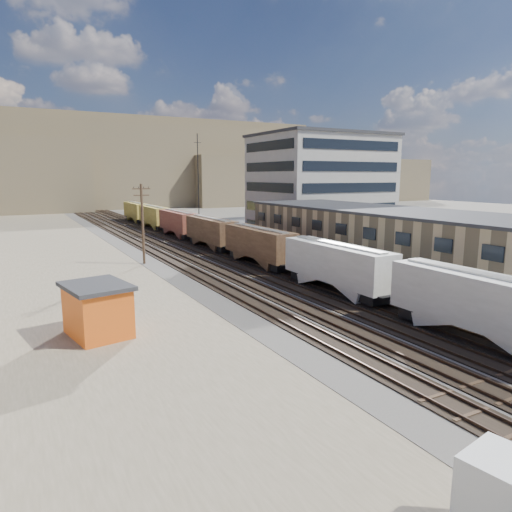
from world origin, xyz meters
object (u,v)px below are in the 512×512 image
maintenance_shed (98,309)px  parked_car_blue (329,240)px  utility_pole_north (143,222)px  freight_train (232,236)px

maintenance_shed → parked_car_blue: size_ratio=1.05×
utility_pole_north → maintenance_shed: bearing=-111.6°
maintenance_shed → utility_pole_north: bearing=68.4°
maintenance_shed → parked_car_blue: maintenance_shed is taller
freight_train → maintenance_shed: (-21.97, -24.39, -0.91)m
utility_pole_north → maintenance_shed: (-9.67, -24.45, -3.41)m
parked_car_blue → maintenance_shed: bearing=156.2°
maintenance_shed → parked_car_blue: 48.21m
utility_pole_north → parked_car_blue: 30.95m
freight_train → utility_pole_north: size_ratio=11.97×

